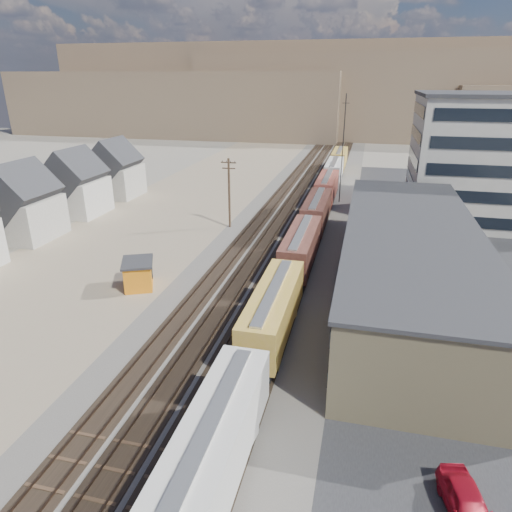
% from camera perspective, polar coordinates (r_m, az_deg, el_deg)
% --- Properties ---
extents(ground, '(300.00, 300.00, 0.00)m').
position_cam_1_polar(ground, '(29.72, -11.54, -22.84)').
color(ground, '#6B6356').
rests_on(ground, ground).
extents(ballast_bed, '(18.00, 200.00, 0.06)m').
position_cam_1_polar(ballast_bed, '(72.56, 5.03, 5.05)').
color(ballast_bed, '#4C4742').
rests_on(ballast_bed, ground).
extents(dirt_yard, '(24.00, 180.00, 0.03)m').
position_cam_1_polar(dirt_yard, '(69.26, -12.92, 3.75)').
color(dirt_yard, '#88735D').
rests_on(dirt_yard, ground).
extents(asphalt_lot, '(26.00, 120.00, 0.04)m').
position_cam_1_polar(asphalt_lot, '(58.82, 24.27, -0.89)').
color(asphalt_lot, '#232326').
rests_on(asphalt_lot, ground).
extents(rail_tracks, '(11.40, 200.00, 0.24)m').
position_cam_1_polar(rail_tracks, '(72.61, 4.61, 5.14)').
color(rail_tracks, black).
rests_on(rail_tracks, ground).
extents(freight_train, '(3.00, 119.74, 4.46)m').
position_cam_1_polar(freight_train, '(58.30, 6.71, 3.66)').
color(freight_train, black).
rests_on(freight_train, ground).
extents(warehouse, '(12.40, 40.40, 7.25)m').
position_cam_1_polar(warehouse, '(47.23, 18.50, -0.61)').
color(warehouse, tan).
rests_on(warehouse, ground).
extents(office_tower, '(22.60, 18.60, 18.45)m').
position_cam_1_polar(office_tower, '(76.72, 27.39, 10.74)').
color(office_tower, '#9E998E').
rests_on(office_tower, ground).
extents(utility_pole_north, '(2.20, 0.32, 10.00)m').
position_cam_1_polar(utility_pole_north, '(65.45, -3.37, 8.04)').
color(utility_pole_north, '#382619').
rests_on(utility_pole_north, ground).
extents(radio_mast, '(1.20, 0.16, 18.00)m').
position_cam_1_polar(radio_mast, '(79.77, 10.78, 12.96)').
color(radio_mast, black).
rests_on(radio_mast, ground).
extents(hills_north, '(265.00, 80.00, 32.00)m').
position_cam_1_polar(hills_north, '(187.13, 11.22, 19.23)').
color(hills_north, brown).
rests_on(hills_north, ground).
extents(maintenance_shed, '(4.46, 4.91, 2.93)m').
position_cam_1_polar(maintenance_shed, '(48.84, -14.49, -2.16)').
color(maintenance_shed, orange).
rests_on(maintenance_shed, ground).
extents(parked_car_red, '(2.79, 4.99, 1.60)m').
position_cam_1_polar(parked_car_red, '(27.79, 24.92, -26.43)').
color(parked_car_red, maroon).
rests_on(parked_car_red, ground).
extents(parked_car_blue, '(6.60, 5.80, 1.69)m').
position_cam_1_polar(parked_car_blue, '(72.09, 25.16, 3.61)').
color(parked_car_blue, navy).
rests_on(parked_car_blue, ground).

